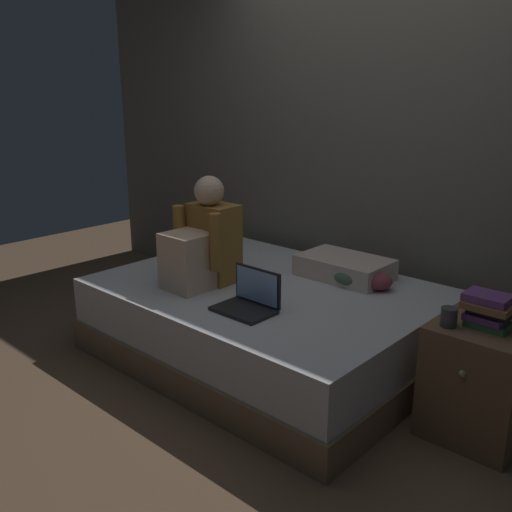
# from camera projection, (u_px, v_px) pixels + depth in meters

# --- Properties ---
(ground_plane) EXTENTS (8.00, 8.00, 0.00)m
(ground_plane) POSITION_uv_depth(u_px,v_px,m) (258.00, 383.00, 3.25)
(ground_plane) COLOR brown
(wall_back) EXTENTS (5.60, 0.10, 2.70)m
(wall_back) POSITION_uv_depth(u_px,v_px,m) (381.00, 131.00, 3.71)
(wall_back) COLOR slate
(wall_back) RESTS_ON ground_plane
(bed) EXTENTS (2.00, 1.50, 0.47)m
(bed) POSITION_uv_depth(u_px,v_px,m) (266.00, 321.00, 3.52)
(bed) COLOR #7A6047
(bed) RESTS_ON ground_plane
(nightstand) EXTENTS (0.44, 0.46, 0.57)m
(nightstand) POSITION_uv_depth(u_px,v_px,m) (479.00, 381.00, 2.71)
(nightstand) COLOR brown
(nightstand) RESTS_ON ground_plane
(person_sitting) EXTENTS (0.39, 0.44, 0.66)m
(person_sitting) POSITION_uv_depth(u_px,v_px,m) (203.00, 244.00, 3.42)
(person_sitting) COLOR olive
(person_sitting) RESTS_ON bed
(laptop) EXTENTS (0.32, 0.23, 0.22)m
(laptop) POSITION_uv_depth(u_px,v_px,m) (249.00, 300.00, 3.06)
(laptop) COLOR black
(laptop) RESTS_ON bed
(pillow) EXTENTS (0.56, 0.36, 0.13)m
(pillow) POSITION_uv_depth(u_px,v_px,m) (345.00, 267.00, 3.59)
(pillow) COLOR beige
(pillow) RESTS_ON bed
(book_stack) EXTENTS (0.21, 0.16, 0.16)m
(book_stack) POSITION_uv_depth(u_px,v_px,m) (488.00, 310.00, 2.60)
(book_stack) COLOR #387042
(book_stack) RESTS_ON nightstand
(mug) EXTENTS (0.08, 0.08, 0.09)m
(mug) POSITION_uv_depth(u_px,v_px,m) (449.00, 317.00, 2.62)
(mug) COLOR #3D3D42
(mug) RESTS_ON nightstand
(clothes_pile) EXTENTS (0.38, 0.24, 0.13)m
(clothes_pile) POSITION_uv_depth(u_px,v_px,m) (357.00, 275.00, 3.45)
(clothes_pile) COLOR #8E3D47
(clothes_pile) RESTS_ON bed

